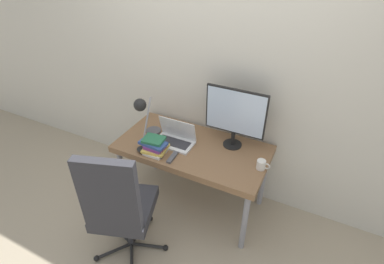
{
  "coord_description": "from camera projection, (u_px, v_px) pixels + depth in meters",
  "views": [
    {
      "loc": [
        0.97,
        -1.61,
        2.34
      ],
      "look_at": [
        0.01,
        0.31,
        0.89
      ],
      "focal_mm": 28.0,
      "sensor_mm": 36.0,
      "label": 1
    }
  ],
  "objects": [
    {
      "name": "desk_lamp",
      "position": [
        143.0,
        111.0,
        2.65
      ],
      "size": [
        0.14,
        0.3,
        0.43
      ],
      "color": "#4C4C51",
      "rests_on": "desk"
    },
    {
      "name": "laptop",
      "position": [
        175.0,
        138.0,
        2.74
      ],
      "size": [
        0.36,
        0.21,
        0.22
      ],
      "color": "silver",
      "rests_on": "desk"
    },
    {
      "name": "desk",
      "position": [
        193.0,
        152.0,
        2.75
      ],
      "size": [
        1.37,
        0.69,
        0.71
      ],
      "color": "brown",
      "rests_on": "ground_plane"
    },
    {
      "name": "ground_plane",
      "position": [
        176.0,
        226.0,
        2.86
      ],
      "size": [
        12.0,
        12.0,
        0.0
      ],
      "primitive_type": "plane",
      "color": "tan"
    },
    {
      "name": "book_stack",
      "position": [
        155.0,
        146.0,
        2.62
      ],
      "size": [
        0.25,
        0.21,
        0.13
      ],
      "color": "silver",
      "rests_on": "desk"
    },
    {
      "name": "monitor",
      "position": [
        235.0,
        114.0,
        2.55
      ],
      "size": [
        0.54,
        0.17,
        0.56
      ],
      "color": "black",
      "rests_on": "desk"
    },
    {
      "name": "game_controller",
      "position": [
        145.0,
        150.0,
        2.64
      ],
      "size": [
        0.15,
        0.1,
        0.04
      ],
      "color": "black",
      "rests_on": "desk"
    },
    {
      "name": "tv_remote",
      "position": [
        172.0,
        157.0,
        2.57
      ],
      "size": [
        0.05,
        0.16,
        0.02
      ],
      "color": "#4C4C51",
      "rests_on": "desk"
    },
    {
      "name": "mug",
      "position": [
        261.0,
        165.0,
        2.44
      ],
      "size": [
        0.11,
        0.07,
        0.08
      ],
      "color": "silver",
      "rests_on": "desk"
    },
    {
      "name": "office_chair",
      "position": [
        119.0,
        205.0,
        2.26
      ],
      "size": [
        0.64,
        0.63,
        1.14
      ],
      "color": "black",
      "rests_on": "ground_plane"
    },
    {
      "name": "media_remote",
      "position": [
        162.0,
        152.0,
        2.63
      ],
      "size": [
        0.09,
        0.18,
        0.02
      ],
      "color": "#4C4C51",
      "rests_on": "desk"
    },
    {
      "name": "wall_back",
      "position": [
        213.0,
        70.0,
        2.7
      ],
      "size": [
        8.0,
        0.05,
        2.6
      ],
      "color": "beige",
      "rests_on": "ground_plane"
    }
  ]
}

